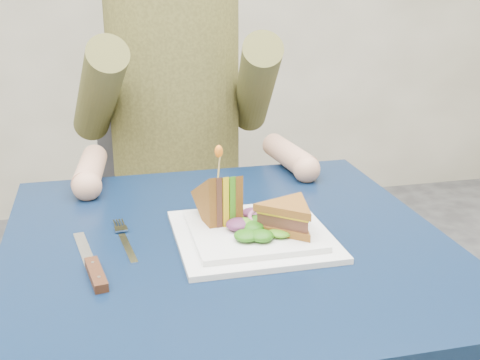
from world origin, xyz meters
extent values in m
cube|color=black|center=(0.00, 0.00, 0.71)|extent=(0.75, 0.75, 0.03)
cylinder|color=#595B5E|center=(-0.32, 0.32, 0.35)|extent=(0.04, 0.04, 0.70)
cylinder|color=#595B5E|center=(0.32, 0.32, 0.35)|extent=(0.04, 0.04, 0.70)
cube|color=#47474C|center=(0.00, 0.66, 0.45)|extent=(0.42, 0.40, 0.04)
cube|color=#47474C|center=(0.00, 0.84, 0.70)|extent=(0.42, 0.03, 0.46)
cylinder|color=#47474C|center=(-0.18, 0.49, 0.21)|extent=(0.02, 0.02, 0.43)
cylinder|color=#47474C|center=(0.18, 0.49, 0.21)|extent=(0.02, 0.02, 0.43)
cylinder|color=#47474C|center=(-0.18, 0.83, 0.21)|extent=(0.02, 0.02, 0.43)
cylinder|color=#47474C|center=(0.18, 0.83, 0.21)|extent=(0.02, 0.02, 0.43)
cylinder|color=brown|center=(0.00, 0.64, 0.87)|extent=(0.34, 0.34, 0.52)
cylinder|color=brown|center=(-0.20, 0.55, 0.89)|extent=(0.15, 0.39, 0.31)
cylinder|color=tan|center=(-0.23, 0.35, 0.76)|extent=(0.08, 0.20, 0.06)
sphere|color=tan|center=(-0.23, 0.25, 0.76)|extent=(0.06, 0.06, 0.06)
cylinder|color=brown|center=(0.20, 0.55, 0.89)|extent=(0.15, 0.39, 0.31)
cylinder|color=tan|center=(0.23, 0.35, 0.76)|extent=(0.08, 0.20, 0.06)
sphere|color=tan|center=(0.23, 0.25, 0.76)|extent=(0.06, 0.06, 0.06)
cube|color=white|center=(0.04, -0.01, 0.73)|extent=(0.26, 0.26, 0.01)
cube|color=white|center=(0.04, -0.01, 0.74)|extent=(0.21, 0.21, 0.01)
cube|color=silver|center=(-0.17, -0.01, 0.73)|extent=(0.03, 0.12, 0.00)
cube|color=silver|center=(-0.17, 0.07, 0.73)|extent=(0.02, 0.02, 0.00)
cube|color=silver|center=(-0.18, 0.10, 0.73)|extent=(0.01, 0.03, 0.00)
cube|color=silver|center=(-0.18, 0.10, 0.73)|extent=(0.01, 0.03, 0.00)
cube|color=silver|center=(-0.17, 0.10, 0.73)|extent=(0.01, 0.03, 0.00)
cube|color=silver|center=(-0.17, 0.10, 0.73)|extent=(0.01, 0.03, 0.00)
cube|color=silver|center=(-0.24, 0.01, 0.73)|extent=(0.04, 0.14, 0.00)
cube|color=black|center=(-0.22, -0.09, 0.74)|extent=(0.03, 0.10, 0.01)
cylinder|color=silver|center=(-0.22, -0.07, 0.74)|extent=(0.01, 0.01, 0.00)
cylinder|color=silver|center=(-0.21, -0.12, 0.74)|extent=(0.01, 0.01, 0.00)
cylinder|color=tan|center=(0.00, 0.03, 0.85)|extent=(0.01, 0.01, 0.06)
ellipsoid|color=orange|center=(0.00, 0.03, 0.88)|extent=(0.01, 0.01, 0.02)
torus|color=#9E4C7A|center=(0.06, -0.01, 0.77)|extent=(0.04, 0.04, 0.02)
camera|label=1|loc=(-0.19, -0.92, 1.17)|focal=45.00mm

